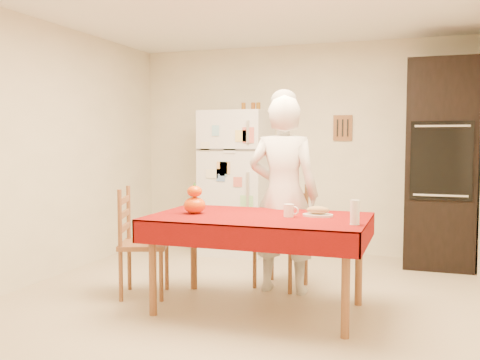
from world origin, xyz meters
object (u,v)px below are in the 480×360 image
at_px(chair_far, 284,231).
at_px(bread_plate, 318,215).
at_px(wine_glass, 355,212).
at_px(coffee_mug, 289,210).
at_px(refrigerator, 237,182).
at_px(dining_table, 259,224).
at_px(oven_cabinet, 440,164).
at_px(chair_left, 137,238).
at_px(seated_woman, 283,195).
at_px(pumpkin_lower, 195,205).

height_order(chair_far, bread_plate, chair_far).
height_order(chair_far, wine_glass, chair_far).
bearing_deg(coffee_mug, refrigerator, 119.64).
bearing_deg(dining_table, chair_far, 89.67).
distance_m(oven_cabinet, dining_table, 2.51).
xyz_separation_m(dining_table, coffee_mug, (0.24, 0.02, 0.12)).
relative_size(oven_cabinet, wine_glass, 12.50).
height_order(refrigerator, wine_glass, refrigerator).
distance_m(refrigerator, bread_plate, 2.31).
distance_m(refrigerator, chair_left, 2.00).
relative_size(dining_table, chair_left, 1.79).
bearing_deg(chair_far, refrigerator, 138.64).
bearing_deg(coffee_mug, seated_woman, 108.58).
bearing_deg(oven_cabinet, coffee_mug, -119.67).
bearing_deg(wine_glass, bread_plate, 135.49).
height_order(dining_table, chair_left, chair_left).
xyz_separation_m(coffee_mug, pumpkin_lower, (-0.77, -0.07, 0.02)).
xyz_separation_m(oven_cabinet, dining_table, (-1.39, -2.05, -0.41)).
bearing_deg(refrigerator, wine_glass, -52.95).
relative_size(dining_table, pumpkin_lower, 9.42).
height_order(chair_far, chair_left, same).
xyz_separation_m(refrigerator, coffee_mug, (1.13, -1.98, -0.04)).
distance_m(chair_far, pumpkin_lower, 1.04).
distance_m(dining_table, chair_far, 0.81).
height_order(seated_woman, bread_plate, seated_woman).
height_order(chair_left, seated_woman, seated_woman).
bearing_deg(coffee_mug, chair_left, 179.12).
xyz_separation_m(chair_left, bread_plate, (1.57, 0.08, 0.26)).
distance_m(chair_left, seated_woman, 1.34).
xyz_separation_m(chair_left, pumpkin_lower, (0.59, -0.09, 0.32)).
relative_size(refrigerator, bread_plate, 7.08).
distance_m(dining_table, bread_plate, 0.47).
xyz_separation_m(oven_cabinet, pumpkin_lower, (-1.93, -2.09, -0.27)).
bearing_deg(seated_woman, oven_cabinet, -133.33).
bearing_deg(pumpkin_lower, dining_table, 4.83).
relative_size(chair_far, wine_glass, 5.40).
bearing_deg(oven_cabinet, dining_table, -124.21).
xyz_separation_m(dining_table, pumpkin_lower, (-0.53, -0.05, 0.14)).
height_order(pumpkin_lower, bread_plate, pumpkin_lower).
relative_size(chair_left, wine_glass, 5.40).
xyz_separation_m(chair_left, seated_woman, (1.17, 0.54, 0.37)).
height_order(seated_woman, coffee_mug, seated_woman).
bearing_deg(oven_cabinet, chair_far, -137.69).
xyz_separation_m(oven_cabinet, bread_plate, (-0.94, -1.93, -0.33)).
relative_size(refrigerator, wine_glass, 9.66).
distance_m(coffee_mug, pumpkin_lower, 0.78).
bearing_deg(seated_woman, coffee_mug, 107.72).
height_order(oven_cabinet, chair_left, oven_cabinet).
bearing_deg(seated_woman, wine_glass, 131.95).
xyz_separation_m(dining_table, chair_left, (-1.13, 0.04, -0.18)).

